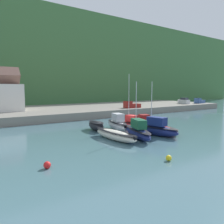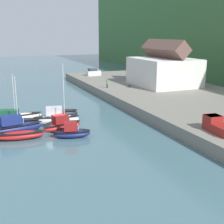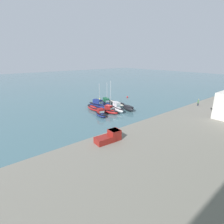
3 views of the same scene
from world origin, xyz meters
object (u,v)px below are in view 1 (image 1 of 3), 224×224
at_px(moored_boat_7, 163,129).
at_px(pickup_truck_1, 131,105).
at_px(pickup_truck_0, 199,101).
at_px(mooring_buoy_1, 169,158).
at_px(moored_boat_6, 155,128).
at_px(moored_boat_5, 138,131).
at_px(moored_boat_1, 117,124).
at_px(moored_boat_0, 96,125).
at_px(moored_boat_3, 144,122).
at_px(parked_car_0, 184,101).
at_px(mooring_buoy_0, 47,165).
at_px(moored_boat_4, 115,135).
at_px(moored_boat_2, 131,123).

xyz_separation_m(moored_boat_7, pickup_truck_1, (11.70, 22.92, 1.99)).
height_order(pickup_truck_0, mooring_buoy_1, pickup_truck_0).
relative_size(moored_boat_6, moored_boat_7, 1.23).
xyz_separation_m(moored_boat_5, pickup_truck_1, (17.53, 23.49, 1.55)).
xyz_separation_m(moored_boat_1, mooring_buoy_1, (-4.96, -15.98, -0.79)).
xyz_separation_m(moored_boat_1, moored_boat_5, (-1.04, -6.60, -0.04)).
distance_m(moored_boat_0, moored_boat_5, 8.70).
xyz_separation_m(moored_boat_0, mooring_buoy_1, (-1.82, -17.82, -0.59)).
bearing_deg(moored_boat_5, moored_boat_3, 62.17).
bearing_deg(moored_boat_0, moored_boat_6, -49.45).
distance_m(parked_car_0, mooring_buoy_0, 65.65).
height_order(moored_boat_3, moored_boat_7, moored_boat_3).
bearing_deg(moored_boat_1, pickup_truck_0, 31.72).
bearing_deg(moored_boat_3, pickup_truck_1, 71.05).
bearing_deg(pickup_truck_0, mooring_buoy_0, 107.56).
height_order(moored_boat_6, pickup_truck_0, moored_boat_6).
xyz_separation_m(moored_boat_0, moored_boat_6, (5.61, -8.39, 0.18)).
bearing_deg(mooring_buoy_0, moored_boat_0, 46.41).
distance_m(moored_boat_1, moored_boat_5, 6.68).
distance_m(moored_boat_3, moored_boat_6, 8.39).
distance_m(moored_boat_3, mooring_buoy_0, 25.40).
relative_size(moored_boat_0, moored_boat_4, 0.58).
relative_size(moored_boat_7, pickup_truck_0, 1.40).
distance_m(moored_boat_5, pickup_truck_1, 29.36).
bearing_deg(moored_boat_5, mooring_buoy_0, -143.29).
distance_m(pickup_truck_1, mooring_buoy_0, 42.87).
bearing_deg(moored_boat_3, moored_boat_1, -161.82).
height_order(moored_boat_6, mooring_buoy_0, moored_boat_6).
bearing_deg(pickup_truck_1, moored_boat_3, 153.49).
relative_size(moored_boat_5, moored_boat_6, 1.01).
relative_size(moored_boat_3, moored_boat_4, 0.61).
bearing_deg(moored_boat_0, moored_boat_1, -23.51).
xyz_separation_m(moored_boat_0, moored_boat_5, (2.11, -8.44, 0.17)).
height_order(moored_boat_5, moored_boat_7, moored_boat_5).
bearing_deg(moored_boat_3, mooring_buoy_1, -112.67).
xyz_separation_m(moored_boat_2, mooring_buoy_1, (-8.08, -16.12, -0.60)).
distance_m(moored_boat_0, pickup_truck_1, 24.81).
relative_size(moored_boat_0, mooring_buoy_1, 8.67).
bearing_deg(moored_boat_7, mooring_buoy_1, -127.98).
bearing_deg(moored_boat_3, moored_boat_0, -174.38).
distance_m(moored_boat_4, mooring_buoy_1, 10.28).
bearing_deg(moored_boat_7, moored_boat_5, -167.94).
bearing_deg(moored_boat_5, parked_car_0, 49.72).
relative_size(moored_boat_5, mooring_buoy_1, 14.64).
xyz_separation_m(moored_boat_1, moored_boat_3, (6.68, 0.69, -0.30)).
xyz_separation_m(moored_boat_7, mooring_buoy_0, (-20.49, -5.31, -0.27)).
bearing_deg(moored_boat_0, moored_boat_2, -8.34).
height_order(moored_boat_5, pickup_truck_1, moored_boat_5).
bearing_deg(moored_boat_4, mooring_buoy_1, -96.90).
bearing_deg(mooring_buoy_0, moored_boat_7, 14.52).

